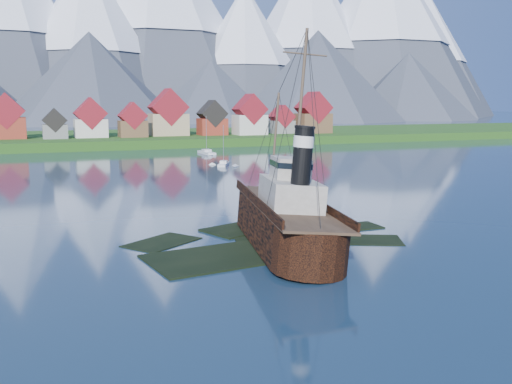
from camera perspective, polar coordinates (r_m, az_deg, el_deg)
name	(u,v)px	position (r m, az deg, el deg)	size (l,w,h in m)	color
ground	(258,248)	(60.71, 0.20, -5.61)	(1400.00, 1400.00, 0.00)	#172B40
shoal	(266,245)	(63.37, 0.97, -5.31)	(31.71, 21.24, 1.14)	black
shore_bank	(93,143)	(226.14, -16.02, 4.76)	(600.00, 80.00, 3.20)	#284814
seawall	(105,151)	(188.46, -14.87, 4.03)	(600.00, 2.50, 2.00)	#3F3D38
mountains	(50,15)	(541.33, -19.94, 16.33)	(965.00, 340.00, 205.00)	#2D333D
tugboat_wreck	(277,216)	(62.12, 2.16, -2.45)	(6.95, 29.95, 23.74)	black
sailboat_d	(224,165)	(138.88, -3.26, 2.75)	(5.04, 7.60, 10.29)	silver
sailboat_e	(207,153)	(170.83, -4.96, 3.90)	(2.88, 10.16, 11.69)	silver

